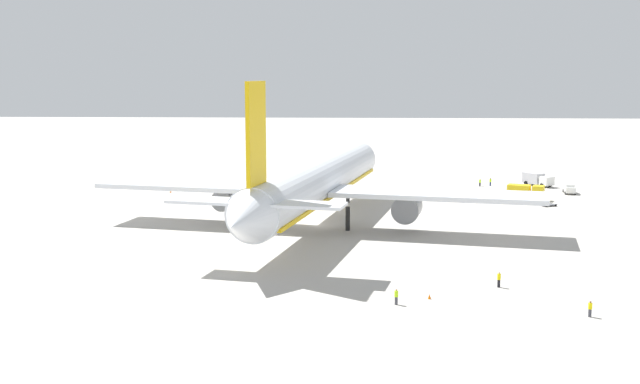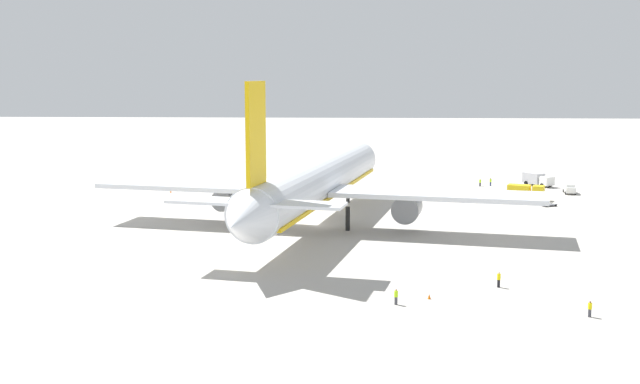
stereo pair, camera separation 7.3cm
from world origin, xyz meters
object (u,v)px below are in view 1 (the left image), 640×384
at_px(ground_worker_5, 499,279).
at_px(service_van, 569,188).
at_px(ground_worker_4, 590,309).
at_px(traffic_cone_0, 429,296).
at_px(service_truck_0, 537,179).
at_px(airliner, 317,183).
at_px(ground_worker_1, 480,182).
at_px(traffic_cone_3, 171,191).
at_px(service_truck_2, 525,191).
at_px(ground_worker_2, 396,297).
at_px(baggage_cart_1, 549,205).
at_px(traffic_cone_4, 441,188).
at_px(ground_worker_0, 490,182).
at_px(traffic_cone_2, 128,186).

bearing_deg(ground_worker_5, service_van, -20.72).
relative_size(ground_worker_4, ground_worker_5, 0.90).
bearing_deg(ground_worker_4, traffic_cone_0, 70.35).
bearing_deg(service_truck_0, airliner, 136.16).
height_order(ground_worker_1, traffic_cone_3, ground_worker_1).
bearing_deg(traffic_cone_3, service_truck_2, -94.40).
distance_m(service_truck_0, service_van, 11.14).
bearing_deg(ground_worker_2, traffic_cone_3, 29.17).
bearing_deg(baggage_cart_1, service_truck_0, -8.35).
distance_m(airliner, baggage_cart_1, 46.01).
distance_m(baggage_cart_1, traffic_cone_4, 25.73).
bearing_deg(traffic_cone_0, traffic_cone_3, 32.03).
xyz_separation_m(service_truck_0, ground_worker_4, (-90.39, 15.45, -0.66)).
xyz_separation_m(service_truck_2, traffic_cone_4, (11.78, 14.61, -1.31)).
bearing_deg(ground_worker_2, traffic_cone_0, -58.69).
relative_size(service_truck_2, ground_worker_4, 4.35).
relative_size(airliner, service_truck_2, 10.73).
bearing_deg(ground_worker_2, ground_worker_0, -15.63).
height_order(service_van, ground_worker_5, service_van).
xyz_separation_m(service_truck_2, ground_worker_1, (17.24, 5.79, -0.77)).
bearing_deg(ground_worker_1, traffic_cone_0, 167.66).
distance_m(ground_worker_1, traffic_cone_2, 73.97).
distance_m(service_truck_2, ground_worker_4, 72.46).
xyz_separation_m(service_truck_2, baggage_cart_1, (-7.31, -2.65, -1.32)).
bearing_deg(baggage_cart_1, traffic_cone_4, 42.11).
distance_m(service_van, ground_worker_5, 74.52).
distance_m(airliner, ground_worker_2, 42.60).
relative_size(service_truck_0, traffic_cone_3, 12.78).
distance_m(ground_worker_0, ground_worker_2, 89.92).
height_order(service_truck_0, service_truck_2, service_truck_2).
height_order(ground_worker_2, ground_worker_4, ground_worker_2).
bearing_deg(service_truck_0, baggage_cart_1, 171.65).
bearing_deg(service_van, ground_worker_2, 153.61).
bearing_deg(ground_worker_2, ground_worker_1, -14.31).
distance_m(baggage_cart_1, traffic_cone_2, 84.45).
bearing_deg(traffic_cone_2, service_truck_0, -85.68).
bearing_deg(service_truck_0, traffic_cone_4, 107.71).
xyz_separation_m(service_truck_0, service_van, (-10.41, -3.95, -0.45)).
bearing_deg(traffic_cone_2, airliner, -133.76).
bearing_deg(traffic_cone_0, ground_worker_4, -109.65).
bearing_deg(airliner, traffic_cone_4, -30.61).
bearing_deg(traffic_cone_4, traffic_cone_2, 89.81).
bearing_deg(ground_worker_0, traffic_cone_3, 100.88).
distance_m(ground_worker_0, traffic_cone_3, 66.74).
bearing_deg(ground_worker_0, service_truck_0, -86.57).
xyz_separation_m(airliner, ground_worker_5, (-33.82, -22.03, -5.93)).
height_order(service_van, ground_worker_0, service_van).
xyz_separation_m(ground_worker_0, ground_worker_2, (-86.60, 24.22, -0.01)).
relative_size(ground_worker_0, traffic_cone_4, 3.07).
bearing_deg(baggage_cart_1, ground_worker_4, 169.77).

